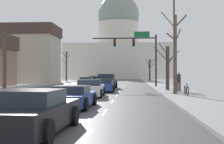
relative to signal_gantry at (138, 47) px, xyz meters
name	(u,v)px	position (x,y,z in m)	size (l,w,h in m)	color
ground	(67,97)	(-5.38, -15.71, -4.91)	(20.00, 180.00, 0.20)	#49494E
signal_gantry	(138,47)	(0.00, 0.00, 0.00)	(7.91, 0.41, 6.74)	#28282D
street_lamp_right	(171,34)	(2.59, -11.81, 0.09)	(1.98, 0.24, 8.36)	#333338
capitol_building	(119,47)	(-5.38, 65.94, 5.71)	(34.65, 18.43, 30.86)	beige
pickup_truck_near_00	(106,82)	(-3.64, -3.01, -4.18)	(2.38, 5.83, 1.67)	black
sedan_near_01	(104,86)	(-3.35, -8.80, -4.35)	(2.06, 4.43, 1.23)	navy
sedan_near_02	(90,89)	(-3.78, -15.10, -4.34)	(2.06, 4.60, 1.26)	silver
sedan_near_03	(73,97)	(-3.66, -22.49, -4.40)	(2.09, 4.32, 1.11)	navy
sedan_near_04	(33,113)	(-3.51, -29.05, -4.34)	(2.11, 4.61, 1.25)	black
sedan_oncoming_00	(86,82)	(-7.06, 4.11, -4.35)	(1.93, 4.23, 1.23)	#1E7247
sedan_oncoming_01	(94,80)	(-7.03, 13.05, -4.31)	(2.09, 4.58, 1.30)	black
flank_building_01	(27,61)	(-24.24, 29.21, -0.46)	(8.83, 9.55, 8.84)	#8C6656
flank_building_02	(21,54)	(-20.44, 15.19, 0.21)	(13.21, 7.82, 10.14)	#B2A38E
bare_tree_00	(175,52)	(2.65, -13.71, -1.51)	(2.14, 2.34, 6.22)	brown
bare_tree_01	(66,66)	(-14.30, 24.67, -1.56)	(2.04, 2.02, 6.15)	#423328
bare_tree_02	(150,69)	(2.96, 26.68, -2.35)	(2.44, 1.94, 4.83)	#423328
bare_tree_03	(4,59)	(-14.15, -6.26, -1.69)	(1.74, 1.91, 6.39)	#4C3D2D
bare_tree_04	(168,67)	(2.69, -8.19, -2.60)	(2.54, 1.31, 4.52)	#423328
pedestrian_00	(179,80)	(3.46, -10.14, -3.82)	(0.35, 0.34, 1.74)	#4C4238
bicycle_parked	(186,90)	(3.31, -14.84, -4.44)	(0.12, 1.77, 0.85)	black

